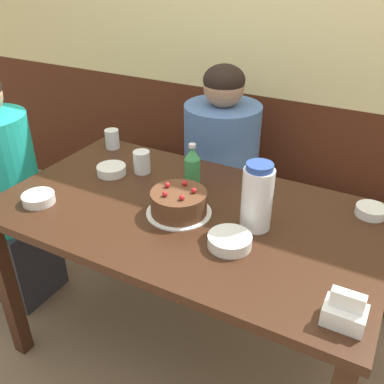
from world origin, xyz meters
TOP-DOWN VIEW (x-y plane):
  - ground_plane at (0.00, 0.00)m, footprint 12.00×12.00m
  - back_wall at (0.00, 1.05)m, footprint 4.80×0.04m
  - bench_seat at (0.00, 0.83)m, footprint 2.03×0.38m
  - dining_table at (0.00, 0.00)m, footprint 1.46×0.83m
  - birthday_cake at (-0.02, -0.04)m, footprint 0.25×0.25m
  - water_pitcher at (0.27, 0.02)m, footprint 0.11×0.11m
  - soju_bottle at (-0.07, 0.16)m, footprint 0.07×0.07m
  - napkin_holder at (0.64, -0.30)m, footprint 0.11×0.08m
  - bowl_soup_white at (-0.43, 0.10)m, footprint 0.13×0.13m
  - bowl_rice_small at (-0.53, -0.23)m, footprint 0.13×0.13m
  - bowl_side_dish at (0.23, -0.13)m, footprint 0.15×0.15m
  - bowl_sauce_shallow at (0.62, 0.29)m, footprint 0.11×0.11m
  - glass_water_tall at (-0.33, 0.18)m, footprint 0.07×0.07m
  - glass_tumbler_short at (-0.60, 0.33)m, footprint 0.07×0.07m
  - person_teal_shirt at (-0.99, -0.06)m, footprint 0.36×0.36m
  - person_pale_blue_shirt at (-0.17, 0.67)m, footprint 0.39×0.39m

SIDE VIEW (x-z plane):
  - ground_plane at x=0.00m, z-range 0.00..0.00m
  - bench_seat at x=0.00m, z-range 0.00..0.44m
  - person_pale_blue_shirt at x=-0.17m, z-range 0.00..1.16m
  - person_teal_shirt at x=-0.99m, z-range -0.01..1.19m
  - dining_table at x=0.00m, z-range 0.29..1.07m
  - bowl_sauce_shallow at x=0.62m, z-range 0.77..0.81m
  - bowl_rice_small at x=-0.53m, z-range 0.77..0.81m
  - bowl_soup_white at x=-0.43m, z-range 0.77..0.81m
  - bowl_side_dish at x=0.23m, z-range 0.77..0.81m
  - napkin_holder at x=0.64m, z-range 0.76..0.86m
  - birthday_cake at x=-0.02m, z-range 0.76..0.87m
  - glass_tumbler_short at x=-0.60m, z-range 0.77..0.87m
  - glass_water_tall at x=-0.33m, z-range 0.77..0.87m
  - soju_bottle at x=-0.07m, z-range 0.77..0.96m
  - water_pitcher at x=0.27m, z-range 0.77..1.02m
  - back_wall at x=0.00m, z-range 0.00..2.50m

